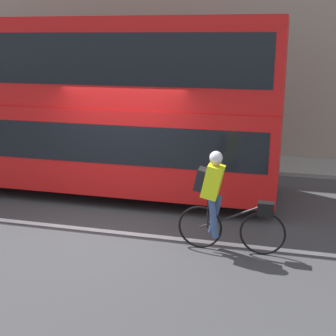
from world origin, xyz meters
name	(u,v)px	position (x,y,z in m)	size (l,w,h in m)	color
ground_plane	(109,228)	(0.00, 0.00, 0.00)	(80.00, 80.00, 0.00)	#38383A
road_center_line	(106,231)	(0.00, -0.15, 0.00)	(50.00, 0.14, 0.01)	silver
sidewalk_curb	(174,158)	(0.00, 5.15, 0.05)	(60.00, 1.73, 0.10)	gray
building_facade	(183,6)	(0.00, 6.16, 4.28)	(60.00, 0.30, 8.57)	gray
bus	(75,98)	(-1.58, 2.14, 2.11)	(9.16, 2.51, 3.82)	black
cyclist_on_bike	(221,199)	(2.14, -0.39, 0.91)	(1.78, 0.32, 1.70)	black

